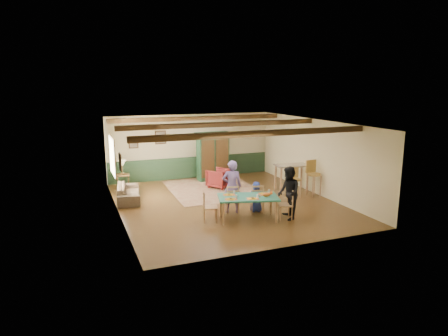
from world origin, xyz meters
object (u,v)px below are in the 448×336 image
object	(u,v)px
person_man	(232,187)
person_child	(256,197)
dining_chair_end_left	(210,206)
cat	(267,194)
table_lamp	(122,167)
dining_table	(248,208)
armoire	(213,156)
armchair	(219,178)
sofa	(129,193)
end_table	(123,182)
person_woman	(288,193)
dining_chair_far_left	(232,199)
counter_table	(291,178)
bar_stool_left	(295,183)
dining_chair_far_right	(257,198)
dining_chair_end_right	(285,204)
bar_stool_right	(314,179)

from	to	relation	value
person_man	person_child	xyz separation A→B (m)	(0.74, -0.21, -0.35)
dining_chair_end_left	person_child	size ratio (longest dim) A/B	0.95
cat	table_lamp	size ratio (longest dim) A/B	0.64
dining_table	person_man	xyz separation A→B (m)	(-0.16, 0.84, 0.47)
armoire	armchair	world-z (taller)	armoire
person_man	sofa	xyz separation A→B (m)	(-2.79, 2.53, -0.56)
dining_chair_end_left	end_table	xyz separation A→B (m)	(-1.88, 4.58, -0.16)
person_woman	sofa	xyz separation A→B (m)	(-4.11, 3.70, -0.52)
dining_chair_far_left	person_man	world-z (taller)	person_man
person_man	person_child	world-z (taller)	person_man
sofa	end_table	world-z (taller)	end_table
counter_table	bar_stool_left	world-z (taller)	bar_stool_left
dining_table	counter_table	size ratio (longest dim) A/B	1.44
dining_chair_far_right	sofa	bearing A→B (deg)	-23.09
armoire	counter_table	world-z (taller)	armoire
dining_table	end_table	distance (m)	5.70
counter_table	bar_stool_left	xyz separation A→B (m)	(-0.37, -0.88, 0.03)
person_man	armoire	size ratio (longest dim) A/B	0.83
person_man	armoire	distance (m)	4.39
dining_table	sofa	distance (m)	4.49
dining_chair_end_right	bar_stool_right	world-z (taller)	bar_stool_right
armoire	bar_stool_left	bearing A→B (deg)	-65.11
person_woman	person_child	xyz separation A→B (m)	(-0.58, 0.96, -0.31)
dining_chair_far_right	counter_table	size ratio (longest dim) A/B	0.76
person_woman	armoire	xyz separation A→B (m)	(-0.40, 5.45, 0.21)
cat	bar_stool_right	distance (m)	3.28
table_lamp	sofa	bearing A→B (deg)	-90.48
counter_table	sofa	bearing A→B (deg)	170.78
dining_table	armchair	world-z (taller)	armchair
person_woman	cat	distance (m)	0.68
dining_chair_end_right	cat	distance (m)	0.68
dining_table	table_lamp	bearing A→B (deg)	121.12
person_child	end_table	world-z (taller)	person_child
bar_stool_left	bar_stool_right	xyz separation A→B (m)	(0.74, -0.05, 0.11)
person_woman	counter_table	xyz separation A→B (m)	(1.74, 2.75, -0.29)
dining_chair_far_left	bar_stool_left	xyz separation A→B (m)	(2.71, 0.78, 0.08)
dining_chair_end_left	person_child	distance (m)	1.67
armchair	bar_stool_left	world-z (taller)	bar_stool_left
sofa	dining_chair_end_left	bearing A→B (deg)	-140.40
armchair	dining_chair_end_right	bearing A→B (deg)	60.74
person_child	table_lamp	world-z (taller)	table_lamp
table_lamp	dining_chair_far_right	bearing A→B (deg)	-50.96
sofa	counter_table	size ratio (longest dim) A/B	1.55
dining_table	person_woman	size ratio (longest dim) A/B	1.09
dining_chair_far_left	table_lamp	bearing A→B (deg)	-40.49
dining_chair_end_right	armoire	distance (m)	5.46
sofa	table_lamp	distance (m)	1.61
sofa	dining_chair_far_left	bearing A→B (deg)	-125.24
armoire	counter_table	distance (m)	3.49
cat	bar_stool_left	size ratio (longest dim) A/B	0.32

